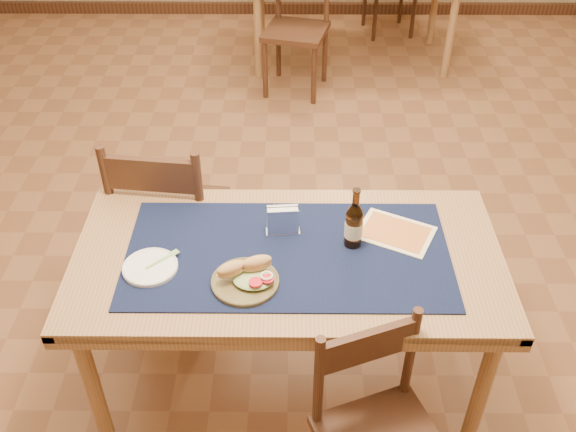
{
  "coord_description": "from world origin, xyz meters",
  "views": [
    {
      "loc": [
        0.01,
        -2.56,
        2.35
      ],
      "look_at": [
        0.0,
        -0.7,
        0.85
      ],
      "focal_mm": 40.0,
      "sensor_mm": 36.0,
      "label": 1
    }
  ],
  "objects_px": {
    "sandwich_plate": "(247,277)",
    "napkin_holder": "(283,221)",
    "main_table": "(288,270)",
    "chair_main_far": "(171,217)",
    "beer_bottle": "(354,225)"
  },
  "relations": [
    {
      "from": "chair_main_far",
      "to": "sandwich_plate",
      "type": "height_order",
      "value": "chair_main_far"
    },
    {
      "from": "sandwich_plate",
      "to": "beer_bottle",
      "type": "height_order",
      "value": "beer_bottle"
    },
    {
      "from": "main_table",
      "to": "chair_main_far",
      "type": "xyz_separation_m",
      "value": [
        -0.54,
        0.51,
        -0.16
      ]
    },
    {
      "from": "chair_main_far",
      "to": "beer_bottle",
      "type": "xyz_separation_m",
      "value": [
        0.78,
        -0.46,
        0.34
      ]
    },
    {
      "from": "sandwich_plate",
      "to": "napkin_holder",
      "type": "distance_m",
      "value": 0.31
    },
    {
      "from": "main_table",
      "to": "beer_bottle",
      "type": "xyz_separation_m",
      "value": [
        0.24,
        0.05,
        0.18
      ]
    },
    {
      "from": "chair_main_far",
      "to": "sandwich_plate",
      "type": "distance_m",
      "value": 0.83
    },
    {
      "from": "beer_bottle",
      "to": "napkin_holder",
      "type": "relative_size",
      "value": 1.91
    },
    {
      "from": "chair_main_far",
      "to": "napkin_holder",
      "type": "distance_m",
      "value": 0.72
    },
    {
      "from": "chair_main_far",
      "to": "beer_bottle",
      "type": "height_order",
      "value": "beer_bottle"
    },
    {
      "from": "chair_main_far",
      "to": "beer_bottle",
      "type": "relative_size",
      "value": 3.84
    },
    {
      "from": "beer_bottle",
      "to": "napkin_holder",
      "type": "xyz_separation_m",
      "value": [
        -0.26,
        0.07,
        -0.04
      ]
    },
    {
      "from": "main_table",
      "to": "chair_main_far",
      "type": "relative_size",
      "value": 1.64
    },
    {
      "from": "main_table",
      "to": "napkin_holder",
      "type": "height_order",
      "value": "napkin_holder"
    },
    {
      "from": "main_table",
      "to": "chair_main_far",
      "type": "distance_m",
      "value": 0.76
    }
  ]
}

